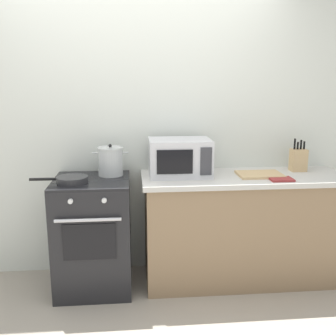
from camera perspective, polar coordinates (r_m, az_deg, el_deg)
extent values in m
plane|color=#9E9384|center=(2.98, -4.25, -21.90)|extent=(10.00, 10.00, 0.00)
cube|color=silver|center=(3.47, 0.06, 5.38)|extent=(4.40, 0.10, 2.50)
cube|color=#8C7051|center=(3.45, 10.72, -8.83)|extent=(1.64, 0.56, 0.88)
cube|color=beige|center=(3.31, 11.05, -1.39)|extent=(1.70, 0.60, 0.04)
cube|color=black|center=(3.31, -10.74, -9.53)|extent=(0.60, 0.60, 0.90)
cube|color=black|center=(3.17, -11.08, -1.81)|extent=(0.60, 0.60, 0.02)
cube|color=black|center=(3.01, -11.33, -10.47)|extent=(0.39, 0.01, 0.28)
cylinder|color=silver|center=(2.92, -11.53, -7.42)|extent=(0.48, 0.02, 0.02)
cylinder|color=silver|center=(2.91, -13.97, -4.71)|extent=(0.04, 0.02, 0.04)
cylinder|color=silver|center=(2.88, -9.24, -4.66)|extent=(0.04, 0.02, 0.04)
cylinder|color=silver|center=(3.26, -8.33, 0.86)|extent=(0.20, 0.20, 0.22)
cylinder|color=silver|center=(3.24, -8.39, 2.87)|extent=(0.21, 0.21, 0.01)
sphere|color=black|center=(3.23, -8.40, 3.22)|extent=(0.03, 0.03, 0.03)
cylinder|color=silver|center=(3.25, -10.50, 2.14)|extent=(0.05, 0.01, 0.01)
cylinder|color=silver|center=(3.24, -6.23, 2.24)|extent=(0.05, 0.01, 0.01)
cylinder|color=#28282B|center=(3.08, -13.70, -1.68)|extent=(0.24, 0.24, 0.05)
cylinder|color=black|center=(3.12, -17.69, -1.56)|extent=(0.20, 0.02, 0.02)
cube|color=silver|center=(3.22, 1.70, 1.56)|extent=(0.50, 0.36, 0.30)
cube|color=black|center=(3.03, 1.00, 0.88)|extent=(0.28, 0.01, 0.19)
cube|color=#38383D|center=(3.07, 5.54, 0.96)|extent=(0.09, 0.01, 0.22)
cube|color=tan|center=(3.32, 13.15, -0.91)|extent=(0.36, 0.26, 0.02)
cube|color=tan|center=(3.56, 18.37, 1.10)|extent=(0.13, 0.10, 0.19)
cylinder|color=black|center=(3.52, 17.90, 3.33)|extent=(0.02, 0.02, 0.09)
cylinder|color=black|center=(3.54, 18.31, 3.10)|extent=(0.02, 0.02, 0.06)
cylinder|color=black|center=(3.55, 18.73, 3.24)|extent=(0.02, 0.02, 0.08)
cylinder|color=black|center=(3.56, 19.14, 3.14)|extent=(0.02, 0.02, 0.07)
cube|color=#993333|center=(3.21, 16.08, -1.56)|extent=(0.18, 0.14, 0.02)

